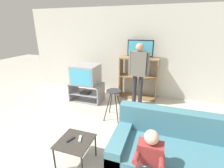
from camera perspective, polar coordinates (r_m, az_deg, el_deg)
wall_back at (r=5.05m, az=4.30°, el=10.97°), size 6.40×0.06×2.60m
tv_stand at (r=4.77m, az=-8.84°, el=-2.76°), size 0.92×0.55×0.52m
television_main at (r=4.62m, az=-9.17°, el=3.44°), size 0.70×0.65×0.53m
media_shelf at (r=4.84m, az=9.22°, el=2.16°), size 1.10×0.40×1.22m
television_flat at (r=4.69m, az=9.91°, el=11.92°), size 0.72×0.20×0.49m
folding_stool at (r=3.69m, az=0.56°, el=-4.40°), size 0.37×0.42×0.70m
snack_table at (r=2.69m, az=-12.81°, el=-19.59°), size 0.51×0.51×0.42m
remote_control_black at (r=2.68m, az=-14.38°, el=-18.35°), size 0.08×0.15×0.02m
remote_control_white at (r=2.66m, az=-11.17°, el=-18.34°), size 0.08×0.15×0.02m
couch at (r=2.72m, az=21.38°, el=-22.47°), size 1.82×0.93×0.85m
person_standing_adult at (r=4.26m, az=9.33°, el=5.26°), size 0.53×0.20×1.67m
person_seated_child at (r=2.12m, az=12.80°, el=-25.51°), size 0.33×0.43×0.95m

